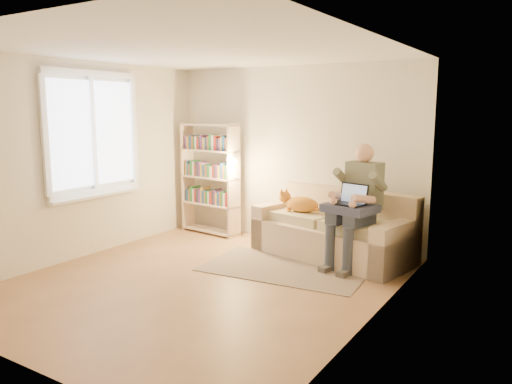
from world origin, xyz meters
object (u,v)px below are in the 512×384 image
Objects in this scene: cat at (298,203)px; bookshelf at (210,173)px; sofa at (334,233)px; laptop at (353,200)px; person at (357,199)px.

cat is 1.70m from bookshelf.
bookshelf reaches higher than sofa.
laptop reaches higher than cat.
laptop is (0.94, -0.37, 0.20)m from cat.
sofa is 2.29m from bookshelf.
sofa is at bearing 160.60° from person.
sofa is 5.22× the size of laptop.
person is at bearing 104.11° from laptop.
laptop is at bearing -75.89° from person.
cat is 1.71× the size of laptop.
laptop is (0.01, -0.15, 0.01)m from person.
cat is 0.42× the size of bookshelf.
laptop is at bearing -31.94° from sofa.
person is 2.10× the size of cat.
person is 0.88× the size of bookshelf.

